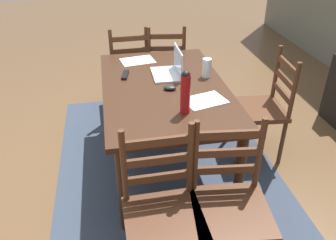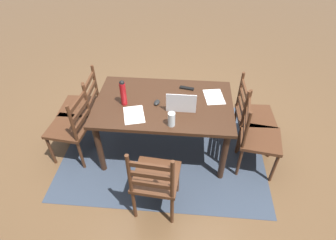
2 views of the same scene
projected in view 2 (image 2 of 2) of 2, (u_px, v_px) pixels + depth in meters
ground_plane at (164, 148)px, 3.59m from camera, size 14.00×14.00×0.00m
area_rug at (164, 148)px, 3.59m from camera, size 2.49×1.85×0.01m
dining_table at (164, 109)px, 3.16m from camera, size 1.55×0.97×0.74m
chair_left_near at (252, 116)px, 3.37m from camera, size 0.45×0.45×0.95m
chair_right_far at (72, 127)px, 3.21m from camera, size 0.48×0.48×0.95m
chair_left_far at (257, 137)px, 3.08m from camera, size 0.50×0.50×0.95m
chair_right_near at (82, 106)px, 3.50m from camera, size 0.45×0.45×0.95m
chair_far_head at (155, 180)px, 2.65m from camera, size 0.48×0.48×0.95m
laptop at (181, 104)px, 2.98m from camera, size 0.32×0.22×0.23m
water_bottle at (123, 92)px, 2.98m from camera, size 0.07×0.07×0.31m
drinking_glass at (171, 119)px, 2.77m from camera, size 0.08×0.08×0.16m
computer_mouse at (157, 102)px, 3.08m from camera, size 0.08×0.11×0.03m
tv_remote at (187, 88)px, 3.30m from camera, size 0.18×0.08×0.02m
paper_stack_left at (214, 97)px, 3.18m from camera, size 0.26×0.33×0.00m
paper_stack_right at (134, 115)px, 2.94m from camera, size 0.28×0.34×0.00m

